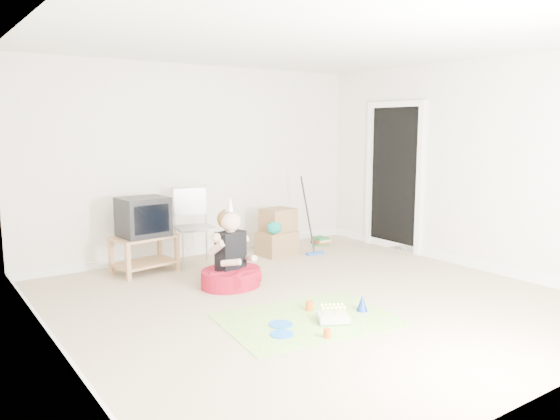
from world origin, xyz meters
TOP-DOWN VIEW (x-y plane):
  - ground at (0.00, 0.00)m, footprint 5.00×5.00m
  - doorway_recess at (2.48, 1.20)m, footprint 0.02×0.90m
  - tv_stand at (-1.02, 1.99)m, footprint 0.80×0.58m
  - crt_tv at (-1.02, 1.99)m, footprint 0.59×0.51m
  - folding_chair at (-0.36, 1.94)m, footprint 0.53×0.52m
  - cardboard_boxes at (0.86, 1.85)m, footprint 0.57×0.46m
  - floor_mop at (1.29, 1.55)m, footprint 0.27×0.36m
  - book_pile at (1.77, 2.01)m, footprint 0.30×0.33m
  - seated_woman at (-0.44, 0.88)m, footprint 0.86×0.86m
  - party_mat at (-0.37, -0.46)m, footprint 1.73×1.35m
  - birthday_cake at (-0.24, -0.65)m, footprint 0.34×0.32m
  - blue_plate_near at (-0.68, -0.45)m, footprint 0.25×0.25m
  - blue_plate_far at (-0.80, -0.64)m, footprint 0.28×0.28m
  - orange_cup_near at (-0.22, -0.28)m, footprint 0.10×0.10m
  - orange_cup_far at (-0.52, -0.91)m, footprint 0.08×0.08m
  - blue_party_hat at (0.19, -0.58)m, footprint 0.15×0.15m

SIDE VIEW (x-z plane):
  - ground at x=0.00m, z-range 0.00..0.00m
  - party_mat at x=-0.37m, z-range 0.00..0.01m
  - blue_plate_far at x=-0.80m, z-range 0.01..0.02m
  - blue_plate_near at x=-0.68m, z-range 0.01..0.02m
  - birthday_cake at x=-0.24m, z-range -0.03..0.11m
  - orange_cup_far at x=-0.52m, z-range 0.01..0.08m
  - orange_cup_near at x=-0.22m, z-range 0.01..0.09m
  - book_pile at x=1.77m, z-range 0.00..0.12m
  - blue_party_hat at x=0.19m, z-range 0.01..0.17m
  - seated_woman at x=-0.44m, z-range -0.29..0.74m
  - floor_mop at x=1.29m, z-range -0.28..0.80m
  - tv_stand at x=-1.02m, z-range 0.04..0.50m
  - cardboard_boxes at x=0.86m, z-range -0.01..0.63m
  - folding_chair at x=-0.36m, z-range -0.01..1.01m
  - crt_tv at x=-1.02m, z-range 0.46..0.93m
  - doorway_recess at x=2.48m, z-range 0.00..2.05m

